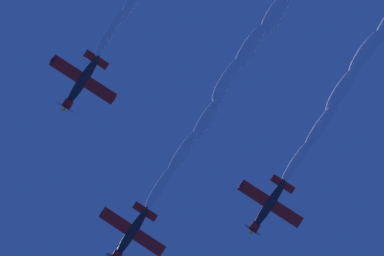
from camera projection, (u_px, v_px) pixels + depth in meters
name	position (u px, v px, depth m)	size (l,w,h in m)	color
airplane_lead	(130.00, 235.00, 78.45)	(8.95, 8.01, 2.89)	#232328
airplane_left_wingman	(81.00, 83.00, 77.80)	(8.96, 8.00, 2.94)	#232328
airplane_right_wingman	(268.00, 207.00, 79.99)	(8.96, 8.01, 2.54)	#232328
smoke_trail_lead	(246.00, 55.00, 78.03)	(9.53, 36.12, 3.13)	white
smoke_trail_right_wingman	(383.00, 28.00, 79.59)	(9.91, 37.05, 3.24)	white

